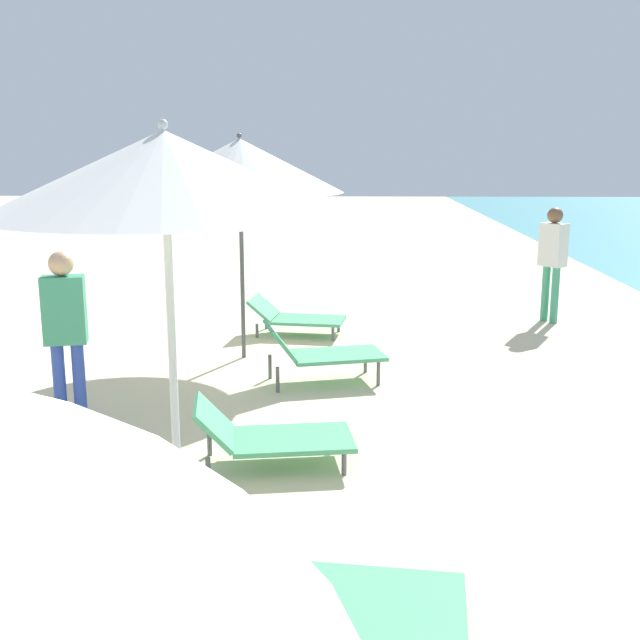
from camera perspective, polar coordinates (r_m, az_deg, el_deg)
umbrella_second at (r=4.63m, az=-11.27°, el=10.45°), size 2.09×2.09×2.64m
lounger_second_shoreside at (r=6.25m, az=-3.71°, el=-8.37°), size 1.32×0.79×0.54m
lounger_second_inland at (r=4.24m, az=0.67°, el=-19.41°), size 1.42×0.85×0.49m
umbrella_farthest at (r=9.14m, az=-5.87°, el=11.14°), size 2.39×2.39×2.63m
lounger_farthest_shoreside at (r=10.50m, az=-1.83°, el=0.25°), size 1.33×0.79×0.50m
lounger_farthest_inland at (r=8.35m, az=0.01°, el=-2.34°), size 1.36×0.89×0.66m
person_walking_near at (r=7.18m, az=-18.10°, el=-0.24°), size 0.40×0.29×1.61m
person_walking_mid at (r=11.62m, az=16.62°, el=4.69°), size 0.39×0.42×1.65m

